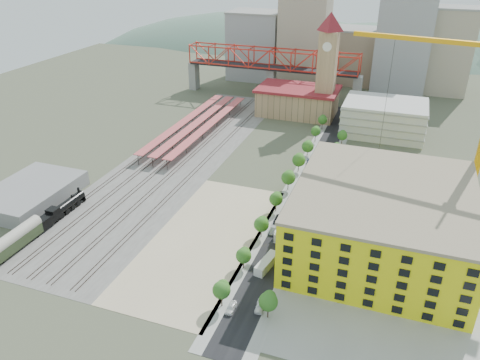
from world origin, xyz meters
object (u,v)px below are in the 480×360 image
(site_trailer_a, at_px, (266,264))
(site_trailer_b, at_px, (283,230))
(tower_crane, at_px, (479,97))
(coach, at_px, (13,242))
(clock_tower, at_px, (328,57))
(site_trailer_d, at_px, (301,194))
(site_trailer_c, at_px, (284,228))
(locomotive, at_px, (61,210))
(construction_building, at_px, (382,220))
(car_0, at_px, (231,308))

(site_trailer_a, height_order, site_trailer_b, site_trailer_b)
(site_trailer_a, bearing_deg, tower_crane, 56.26)
(coach, distance_m, site_trailer_a, 68.01)
(clock_tower, distance_m, site_trailer_d, 84.06)
(site_trailer_b, bearing_deg, site_trailer_c, 90.30)
(coach, relative_size, site_trailer_a, 2.08)
(site_trailer_b, xyz_separation_m, site_trailer_d, (0.00, 22.71, -0.09))
(coach, relative_size, site_trailer_c, 2.05)
(site_trailer_c, bearing_deg, locomotive, -161.48)
(tower_crane, height_order, site_trailer_b, tower_crane)
(site_trailer_a, relative_size, site_trailer_d, 0.98)
(tower_crane, distance_m, site_trailer_b, 65.48)
(locomotive, bearing_deg, clock_tower, 63.18)
(clock_tower, bearing_deg, tower_crane, -52.73)
(construction_building, relative_size, site_trailer_a, 5.47)
(locomotive, relative_size, site_trailer_d, 2.45)
(tower_crane, bearing_deg, site_trailer_b, -146.21)
(site_trailer_d, bearing_deg, site_trailer_c, -85.72)
(construction_building, distance_m, tower_crane, 44.36)
(site_trailer_a, distance_m, site_trailer_c, 17.43)
(coach, height_order, site_trailer_d, coach)
(locomotive, bearing_deg, site_trailer_a, -2.79)
(construction_building, distance_m, site_trailer_d, 34.35)
(clock_tower, xyz_separation_m, site_trailer_b, (8.00, -101.77, -27.31))
(clock_tower, height_order, car_0, clock_tower)
(clock_tower, xyz_separation_m, site_trailer_c, (8.00, -100.50, -27.41))
(site_trailer_c, bearing_deg, site_trailer_a, -83.63)
(coach, height_order, tower_crane, tower_crane)
(locomotive, relative_size, coach, 1.20)
(locomotive, height_order, site_trailer_d, locomotive)
(coach, height_order, car_0, coach)
(clock_tower, distance_m, locomotive, 131.26)
(construction_building, height_order, car_0, construction_building)
(site_trailer_a, height_order, car_0, site_trailer_a)
(construction_building, distance_m, coach, 98.36)
(construction_building, bearing_deg, site_trailer_d, 141.16)
(clock_tower, height_order, site_trailer_a, clock_tower)
(locomotive, distance_m, car_0, 66.39)
(car_0, bearing_deg, site_trailer_a, 79.61)
(car_0, bearing_deg, clock_tower, 91.36)
(site_trailer_d, bearing_deg, construction_building, -34.55)
(site_trailer_a, distance_m, site_trailer_b, 16.16)
(site_trailer_a, bearing_deg, coach, -155.45)
(tower_crane, xyz_separation_m, site_trailer_c, (-46.01, -29.52, -35.06))
(construction_building, bearing_deg, site_trailer_b, -176.08)
(locomotive, bearing_deg, site_trailer_b, 11.09)
(site_trailer_d, bearing_deg, site_trailer_a, -85.72)
(site_trailer_a, xyz_separation_m, car_0, (-3.00, -17.68, -0.52))
(construction_building, relative_size, locomotive, 2.19)
(tower_crane, relative_size, car_0, 13.52)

